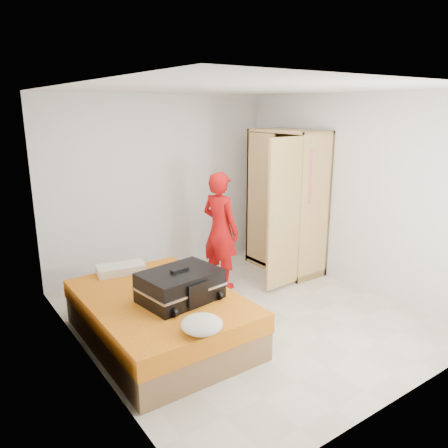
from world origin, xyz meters
TOP-DOWN VIEW (x-y plane):
  - room at (0.00, 0.00)m, footprint 4.00×4.02m
  - bed at (-1.05, 0.06)m, footprint 1.42×2.02m
  - wardrobe at (1.45, 0.85)m, footprint 1.17×1.23m
  - person at (0.30, 0.90)m, footprint 0.51×0.66m
  - suitcase at (-0.92, -0.15)m, footprint 0.86×0.68m
  - round_cushion at (-1.09, -0.83)m, footprint 0.37×0.37m
  - pillow at (-1.13, 0.91)m, footprint 0.59×0.37m

SIDE VIEW (x-z plane):
  - bed at x=-1.05m, z-range 0.00..0.50m
  - pillow at x=-1.13m, z-range 0.50..0.60m
  - round_cushion at x=-1.09m, z-range 0.50..0.64m
  - suitcase at x=-0.92m, z-range 0.48..0.82m
  - person at x=0.30m, z-range 0.00..1.60m
  - wardrobe at x=1.45m, z-range -0.05..2.05m
  - room at x=0.00m, z-range 0.00..2.60m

